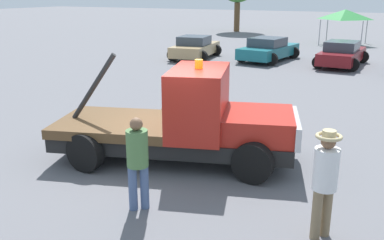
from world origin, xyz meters
The scene contains 9 objects.
ground_plane centered at (0.00, 0.00, 0.00)m, with size 160.00×160.00×0.00m, color slate.
tow_truck centered at (0.33, 0.10, 0.94)m, with size 5.95×3.62×2.51m.
person_near_truck centered at (3.80, -1.84, 1.08)m, with size 0.41×0.41×1.84m.
person_at_hood centered at (0.64, -2.40, 1.02)m, with size 0.39×0.39×1.76m.
parked_car_tan centered at (-6.78, 14.53, 0.65)m, with size 2.83×4.47×1.34m.
parked_car_teal centered at (-2.63, 15.71, 0.65)m, with size 2.87×4.76×1.34m.
parked_car_maroon centered at (1.42, 15.73, 0.65)m, with size 2.48×4.56×1.34m.
canopy_tent_green centered at (-0.05, 25.91, 2.21)m, with size 3.00×3.00×2.57m.
traffic_cone centered at (-2.30, 3.54, 0.25)m, with size 0.40×0.40×0.55m.
Camera 1 is at (4.76, -8.28, 3.86)m, focal length 40.00 mm.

